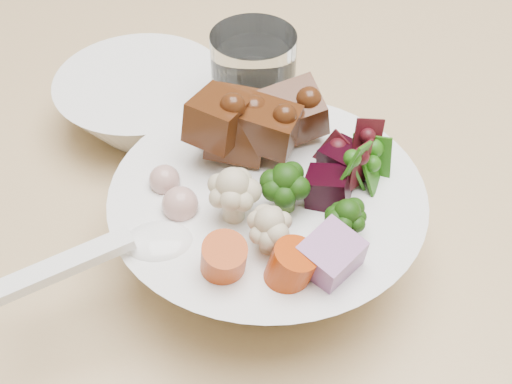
% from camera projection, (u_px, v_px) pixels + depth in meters
% --- Properties ---
extents(dining_table, '(1.71, 1.16, 0.74)m').
position_uv_depth(dining_table, '(487.00, 319.00, 0.64)').
color(dining_table, tan).
rests_on(dining_table, ground).
extents(chair_far, '(0.48, 0.48, 0.85)m').
position_uv_depth(chair_far, '(502.00, 72.00, 1.24)').
color(chair_far, tan).
rests_on(chair_far, ground).
extents(food_bowl, '(0.24, 0.24, 0.13)m').
position_uv_depth(food_bowl, '(269.00, 218.00, 0.57)').
color(food_bowl, white).
rests_on(food_bowl, dining_table).
extents(soup_spoon, '(0.15, 0.07, 0.03)m').
position_uv_depth(soup_spoon, '(135.00, 249.00, 0.50)').
color(soup_spoon, white).
rests_on(soup_spoon, food_bowl).
extents(water_glass, '(0.07, 0.07, 0.13)m').
position_uv_depth(water_glass, '(254.00, 102.00, 0.65)').
color(water_glass, white).
rests_on(water_glass, dining_table).
extents(side_bowl, '(0.16, 0.16, 0.05)m').
position_uv_depth(side_bowl, '(143.00, 103.00, 0.70)').
color(side_bowl, white).
rests_on(side_bowl, dining_table).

